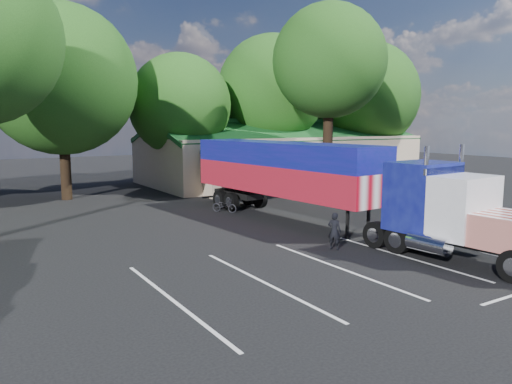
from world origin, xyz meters
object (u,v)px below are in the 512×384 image
bicycle (224,206)px  silver_sedan (244,180)px  woman (334,231)px  semi_truck (318,178)px

bicycle → silver_sedan: bearing=16.9°
bicycle → silver_sedan: 9.88m
woman → bicycle: size_ratio=1.01×
silver_sedan → semi_truck: bearing=-177.3°
semi_truck → bicycle: size_ratio=13.60×
woman → bicycle: (0.20, 9.98, -0.37)m
bicycle → silver_sedan: size_ratio=0.34×
semi_truck → silver_sedan: (3.83, 13.81, -1.72)m
semi_truck → silver_sedan: bearing=69.6°
woman → bicycle: 9.99m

